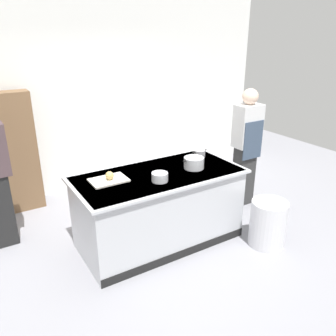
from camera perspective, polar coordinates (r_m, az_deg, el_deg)
name	(u,v)px	position (r m, az deg, el deg)	size (l,w,h in m)	color
ground_plane	(159,240)	(4.41, -1.43, -11.80)	(10.00, 10.00, 0.00)	gray
back_wall	(91,95)	(5.67, -12.59, 11.71)	(6.40, 0.12, 3.00)	white
counter_island	(159,207)	(4.17, -1.48, -6.46)	(1.98, 0.98, 0.90)	#B7BABF
cutting_board	(109,180)	(3.84, -9.80, -2.00)	(0.40, 0.28, 0.02)	silver
onion	(110,176)	(3.81, -9.65, -1.25)	(0.09, 0.09, 0.09)	tan
stock_pot	(194,163)	(4.13, 4.31, 0.87)	(0.31, 0.24, 0.14)	#B7BABF
sauce_pan	(199,154)	(4.51, 5.23, 2.39)	(0.21, 0.15, 0.10)	#99999E
mixing_bowl	(160,177)	(3.77, -1.36, -1.50)	(0.18, 0.18, 0.10)	#B7BABF
trash_bin	(268,223)	(4.36, 16.21, -8.79)	(0.43, 0.43, 0.57)	silver
person_chef	(246,145)	(5.06, 12.83, 3.67)	(0.38, 0.25, 1.72)	#313131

